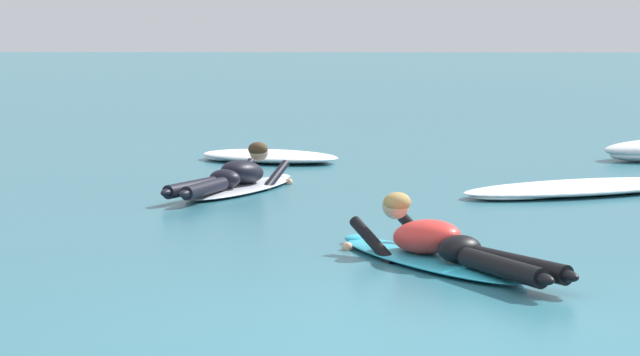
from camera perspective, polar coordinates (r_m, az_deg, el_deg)
ground_plane at (r=17.27m, az=2.47°, el=0.91°), size 120.00×120.00×0.00m
surfer_near at (r=9.62m, az=5.25°, el=-3.09°), size 1.71×2.44×0.54m
surfer_far at (r=13.76m, az=-3.73°, el=-0.06°), size 1.40×2.46×0.53m
whitewater_front at (r=13.94m, az=11.48°, el=-0.42°), size 2.97×2.02×0.13m
whitewater_back at (r=16.76m, az=-2.22°, el=0.96°), size 2.12×1.65×0.15m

